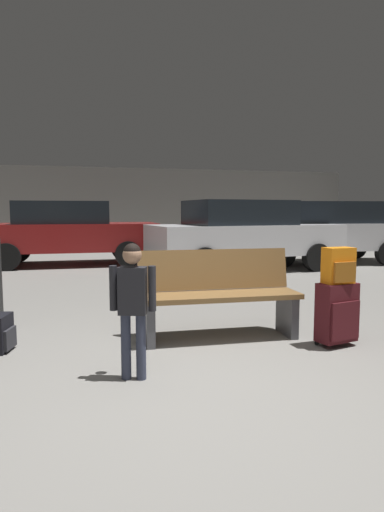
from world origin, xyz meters
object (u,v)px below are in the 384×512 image
Objects in this scene: bench at (218,294)px; child at (133,296)px; parked_car_side at (324,230)px; suitcase at (337,313)px; backpack_bright at (339,266)px; backpack_dark_floor at (0,333)px; parked_car_far at (68,231)px; parked_car_near at (243,233)px.

child is at bearing -136.06° from bench.
bench is 0.38× the size of parked_car_side.
parked_car_side reaches higher than suitcase.
backpack_bright is 1.00× the size of backpack_dark_floor.
backpack_dark_floor is at bearing -92.97° from parked_car_far.
suitcase is 0.14× the size of parked_car_near.
backpack_bright is at bearing -100.56° from parked_car_near.
bench is 1.54× the size of child.
parked_car_side is at bearing 18.37° from parked_car_near.
parked_car_side is at bearing 51.54° from bench.
backpack_bright is at bearing -143.35° from suitcase.
backpack_dark_floor is (-3.10, 0.57, -0.60)m from backpack_bright.
bench reaches higher than suitcase.
parked_car_far is (-6.17, 1.03, 0.00)m from parked_car_side.
bench is 1.16m from suitcase.
backpack_bright is at bearing -68.91° from parked_car_far.
backpack_dark_floor is 0.08× the size of parked_car_side.
backpack_bright reaches higher than suitcase.
parked_car_side is at bearing -9.44° from parked_car_far.
bench is 1.20m from backpack_bright.
backpack_bright is 0.08× the size of parked_car_far.
parked_car_near is (2.97, 5.70, 0.16)m from child.
suitcase is 1.78× the size of backpack_bright.
child is 0.24× the size of parked_car_near.
backpack_bright reaches higher than bench.
parked_car_near is (0.99, 5.32, 0.03)m from backpack_bright.
parked_car_far reaches higher than suitcase.
parked_car_far is at bearing 111.09° from backpack_bright.
backpack_dark_floor is 8.58m from parked_car_side.
backpack_bright is 3.21m from backpack_dark_floor.
bench reaches higher than backpack_dark_floor.
child is (-0.96, -0.92, 0.20)m from bench.
suitcase is at bearing 36.65° from backpack_bright.
parked_car_side is (4.43, 5.58, 0.36)m from bench.
child is 6.43m from parked_car_near.
backpack_dark_floor is 0.08× the size of parked_car_near.
bench is 6.84m from parked_car_far.
backpack_dark_floor is (-2.08, 0.02, -0.28)m from bench.
parked_car_far reaches higher than backpack_bright.
parked_car_near and parked_car_far have the same top height.
backpack_dark_floor is at bearing -139.53° from parked_car_side.
child reaches higher than backpack_dark_floor.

